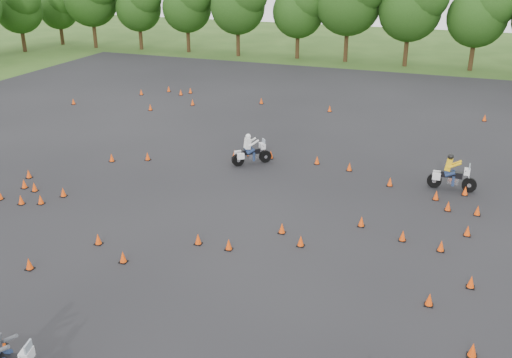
# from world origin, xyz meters

# --- Properties ---
(ground) EXTENTS (140.00, 140.00, 0.00)m
(ground) POSITION_xyz_m (0.00, 0.00, 0.00)
(ground) COLOR #2D5119
(ground) RESTS_ON ground
(asphalt_pad) EXTENTS (62.00, 62.00, 0.00)m
(asphalt_pad) POSITION_xyz_m (0.00, 6.00, 0.01)
(asphalt_pad) COLOR black
(asphalt_pad) RESTS_ON ground
(treeline) EXTENTS (86.72, 32.66, 10.52)m
(treeline) POSITION_xyz_m (2.08, 34.78, 4.61)
(treeline) COLOR #1D3F12
(treeline) RESTS_ON ground
(traffic_cones) EXTENTS (36.81, 32.85, 0.45)m
(traffic_cones) POSITION_xyz_m (0.09, 5.25, 0.23)
(traffic_cones) COLOR #F9490A
(traffic_cones) RESTS_ON asphalt_pad
(rider_grey) EXTENTS (2.50, 1.31, 1.85)m
(rider_grey) POSITION_xyz_m (-2.29, -9.83, 0.93)
(rider_grey) COLOR #46494F
(rider_grey) RESTS_ON ground
(rider_yellow) EXTENTS (2.39, 0.75, 1.84)m
(rider_yellow) POSITION_xyz_m (8.69, 8.81, 0.93)
(rider_yellow) COLOR yellow
(rider_yellow) RESTS_ON ground
(rider_white) EXTENTS (2.22, 2.07, 1.80)m
(rider_white) POSITION_xyz_m (-2.00, 8.75, 0.90)
(rider_white) COLOR silver
(rider_white) RESTS_ON ground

